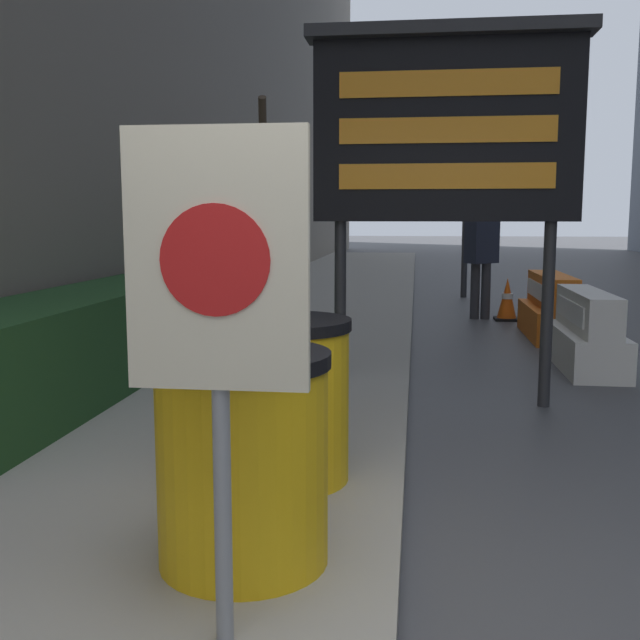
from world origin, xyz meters
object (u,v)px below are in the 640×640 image
object	(u,v)px
jersey_barrier_white	(586,335)
traffic_cone_near	(507,300)
warning_sign	(217,298)
message_board	(446,130)
pedestrian_passerby	(482,251)
barrel_drum_foreground	(243,457)
jersey_barrier_orange_near	(551,310)
traffic_light_near_curb	(468,144)
barrel_drum_middle	(284,399)

from	to	relation	value
jersey_barrier_white	traffic_cone_near	world-z (taller)	jersey_barrier_white
warning_sign	message_board	bearing A→B (deg)	78.08
message_board	pedestrian_passerby	distance (m)	5.70
barrel_drum_foreground	traffic_cone_near	xyz separation A→B (m)	(2.11, 8.82, -0.28)
barrel_drum_foreground	jersey_barrier_orange_near	bearing A→B (deg)	70.97
message_board	jersey_barrier_orange_near	bearing A→B (deg)	67.57
traffic_light_near_curb	pedestrian_passerby	world-z (taller)	traffic_light_near_curb
message_board	jersey_barrier_orange_near	world-z (taller)	message_board
message_board	pedestrian_passerby	size ratio (longest dim) A/B	1.72
message_board	jersey_barrier_orange_near	xyz separation A→B (m)	(1.57, 3.80, -1.93)
barrel_drum_foreground	traffic_light_near_curb	size ratio (longest dim) A/B	0.22
barrel_drum_middle	traffic_cone_near	distance (m)	8.10
pedestrian_passerby	traffic_light_near_curb	bearing A→B (deg)	-125.82
traffic_cone_near	message_board	bearing A→B (deg)	-102.36
barrel_drum_foreground	jersey_barrier_orange_near	world-z (taller)	barrel_drum_foreground
barrel_drum_middle	warning_sign	size ratio (longest dim) A/B	0.52
jersey_barrier_orange_near	pedestrian_passerby	size ratio (longest dim) A/B	0.98
warning_sign	message_board	distance (m)	4.25
traffic_light_near_curb	pedestrian_passerby	bearing A→B (deg)	-88.93
traffic_cone_near	traffic_light_near_curb	size ratio (longest dim) A/B	0.16
warning_sign	traffic_light_near_curb	world-z (taller)	traffic_light_near_curb
barrel_drum_foreground	jersey_barrier_orange_near	size ratio (longest dim) A/B	0.51
traffic_light_near_curb	message_board	bearing A→B (deg)	-94.81
barrel_drum_middle	message_board	size ratio (longest dim) A/B	0.29
message_board	jersey_barrier_orange_near	distance (m)	4.54
barrel_drum_middle	pedestrian_passerby	world-z (taller)	pedestrian_passerby
traffic_cone_near	pedestrian_passerby	bearing A→B (deg)	163.49
traffic_light_near_curb	barrel_drum_foreground	bearing A→B (deg)	-97.81
jersey_barrier_orange_near	traffic_light_near_curb	xyz separation A→B (m)	(-0.84, 4.81, 2.61)
jersey_barrier_orange_near	traffic_light_near_curb	size ratio (longest dim) A/B	0.43
barrel_drum_middle	barrel_drum_foreground	bearing A→B (deg)	-89.77
jersey_barrier_white	traffic_light_near_curb	bearing A→B (deg)	96.96
message_board	traffic_cone_near	xyz separation A→B (m)	(1.18, 5.39, -1.98)
traffic_cone_near	traffic_light_near_curb	world-z (taller)	traffic_light_near_curb
traffic_cone_near	traffic_light_near_curb	xyz separation A→B (m)	(-0.46, 3.21, 2.65)
jersey_barrier_white	traffic_cone_near	distance (m)	3.72
warning_sign	jersey_barrier_orange_near	size ratio (longest dim) A/B	0.97
warning_sign	message_board	xyz separation A→B (m)	(0.85, 4.05, 0.96)
barrel_drum_foreground	traffic_cone_near	distance (m)	9.08
jersey_barrier_orange_near	traffic_cone_near	distance (m)	1.64
barrel_drum_middle	traffic_light_near_curb	bearing A→B (deg)	81.47
warning_sign	traffic_light_near_curb	distance (m)	12.86
barrel_drum_middle	jersey_barrier_orange_near	world-z (taller)	barrel_drum_middle
barrel_drum_foreground	pedestrian_passerby	distance (m)	9.12
jersey_barrier_white	barrel_drum_middle	bearing A→B (deg)	-121.28
barrel_drum_foreground	barrel_drum_middle	size ratio (longest dim) A/B	1.00
barrel_drum_middle	traffic_light_near_curb	xyz separation A→B (m)	(1.65, 11.03, 2.37)
message_board	traffic_light_near_curb	bearing A→B (deg)	85.19
warning_sign	jersey_barrier_white	world-z (taller)	warning_sign
jersey_barrier_white	pedestrian_passerby	world-z (taller)	pedestrian_passerby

